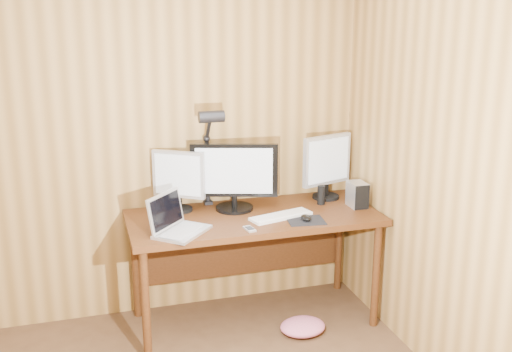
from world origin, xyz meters
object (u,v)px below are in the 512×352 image
keyboard (281,216)px  phone (249,229)px  laptop (175,223)px  hard_drive (357,195)px  speaker (321,195)px  monitor_center (234,176)px  mouse (306,218)px  monitor_left (179,179)px  desk_lamp (210,144)px  monitor_right (327,165)px  desk (251,229)px

keyboard → phone: keyboard is taller
laptop → hard_drive: (1.24, 0.13, 0.03)m
phone → speaker: speaker is taller
monitor_center → mouse: 0.55m
mouse → phone: 0.38m
monitor_left → keyboard: (0.59, -0.31, -0.20)m
mouse → desk_lamp: (-0.51, 0.43, 0.41)m
monitor_center → monitor_right: size_ratio=1.24×
hard_drive → monitor_left: bearing=168.1°
laptop → keyboard: bearing=-42.0°
monitor_right → mouse: monitor_right is taller
mouse → phone: bearing=-159.4°
keyboard → laptop: bearing=171.0°
monitor_right → mouse: (-0.31, -0.40, -0.22)m
mouse → hard_drive: size_ratio=0.62×
monitor_center → laptop: bearing=-127.9°
monitor_right → keyboard: (-0.43, -0.30, -0.23)m
monitor_center → keyboard: (0.24, -0.24, -0.22)m
monitor_right → phone: (-0.69, -0.46, -0.23)m
laptop → speaker: 1.06m
monitor_center → monitor_right: monitor_right is taller
speaker → monitor_right: bearing=53.9°
mouse → phone: mouse is taller
mouse → monitor_left: bearing=162.3°
monitor_center → mouse: monitor_center is taller
laptop → phone: bearing=-59.8°
monitor_right → speaker: bearing=-144.1°
laptop → mouse: size_ratio=3.93×
phone → speaker: size_ratio=0.82×
hard_drive → phone: bearing=-164.2°
monitor_center → monitor_left: bearing=-175.1°
monitor_left → phone: (0.34, -0.47, -0.21)m
desk → desk_lamp: (-0.23, 0.15, 0.56)m
mouse → desk_lamp: desk_lamp is taller
desk → speaker: speaker is taller
monitor_left → laptop: bearing=-70.1°
mouse → laptop: bearing=-169.9°
hard_drive → laptop: bearing=-173.4°
monitor_center → desk_lamp: size_ratio=0.79×
desk → phone: size_ratio=15.43×
desk_lamp → monitor_right: bearing=-6.8°
laptop → desk_lamp: desk_lamp is taller
monitor_center → monitor_right: (0.68, 0.06, 0.01)m
monitor_center → speaker: bearing=11.3°
speaker → desk_lamp: (-0.73, 0.14, 0.37)m
monitor_left → desk_lamp: (0.21, 0.01, 0.22)m
desk → desk_lamp: 0.62m
phone → desk_lamp: bearing=96.8°
laptop → speaker: (1.03, 0.25, 0.01)m
monitor_left → desk_lamp: desk_lamp is taller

